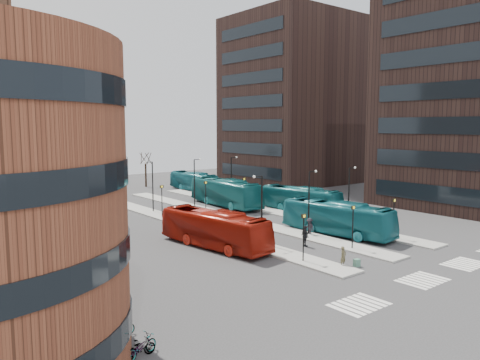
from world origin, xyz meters
TOP-DOWN VIEW (x-y plane):
  - island_left at (-4.00, 30.00)m, footprint 2.50×45.00m
  - island_mid at (2.00, 30.00)m, footprint 2.50×45.00m
  - island_right at (8.00, 30.00)m, footprint 2.50×45.00m
  - suitcase at (-1.99, 8.77)m, footprint 0.49×0.41m
  - red_bus at (-7.09, 20.03)m, footprint 4.14×11.82m
  - teal_bus_a at (4.97, 16.46)m, footprint 3.95×11.79m
  - teal_bus_b at (6.17, 36.11)m, footprint 3.71×13.01m
  - teal_bus_c at (10.92, 27.15)m, footprint 3.92×11.28m
  - teal_bus_d at (10.85, 50.95)m, footprint 2.54×10.81m
  - traveller at (-2.78, 9.43)m, footprint 0.58×0.40m
  - commuter_a at (-5.09, 16.55)m, footprint 1.11×1.02m
  - commuter_b at (-0.77, 15.25)m, footprint 0.74×1.17m
  - commuter_c at (2.51, 17.75)m, footprint 0.78×1.18m
  - bicycle_near at (-21.00, 6.31)m, footprint 2.02×1.23m
  - bicycle_mid at (-21.00, 6.33)m, footprint 1.48×0.46m
  - bicycle_far at (-21.00, 9.01)m, footprint 1.93×1.13m
  - crosswalk_stripes at (1.75, 4.00)m, footprint 22.35×2.40m
  - tower_near at (31.98, 16.00)m, footprint 20.12×20.00m
  - tower_far at (31.98, 50.00)m, footprint 20.12×20.00m
  - sign_poles at (1.60, 23.00)m, footprint 12.45×22.12m
  - lamp_posts at (2.64, 28.00)m, footprint 14.04×20.24m
  - bare_trees at (2.67, 62.67)m, footprint 10.97×8.14m

SIDE VIEW (x-z plane):
  - crosswalk_stripes at x=1.75m, z-range 0.00..0.01m
  - island_left at x=-4.00m, z-range 0.00..0.15m
  - island_mid at x=2.00m, z-range 0.00..0.15m
  - island_right at x=8.00m, z-range 0.00..0.15m
  - suitcase at x=-1.99m, z-range 0.00..0.57m
  - bicycle_mid at x=-21.00m, z-range 0.00..0.88m
  - bicycle_far at x=-21.00m, z-range 0.00..0.96m
  - bicycle_near at x=-21.00m, z-range 0.00..1.00m
  - traveller at x=-2.78m, z-range 0.00..1.54m
  - commuter_c at x=2.51m, z-range 0.00..1.71m
  - commuter_b at x=-0.77m, z-range 0.00..1.85m
  - commuter_a at x=-5.09m, z-range 0.00..1.86m
  - teal_bus_d at x=10.85m, z-range 0.00..3.01m
  - teal_bus_c at x=10.92m, z-range 0.00..3.08m
  - teal_bus_a at x=4.97m, z-range 0.00..3.22m
  - red_bus at x=-7.09m, z-range 0.00..3.22m
  - teal_bus_b at x=6.17m, z-range 0.00..3.58m
  - sign_poles at x=1.60m, z-range 0.58..4.23m
  - bare_trees at x=2.67m, z-range -0.22..5.67m
  - lamp_posts at x=2.64m, z-range 0.52..6.64m
  - tower_near at x=31.98m, z-range 0.00..30.00m
  - tower_far at x=31.98m, z-range 0.00..30.00m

